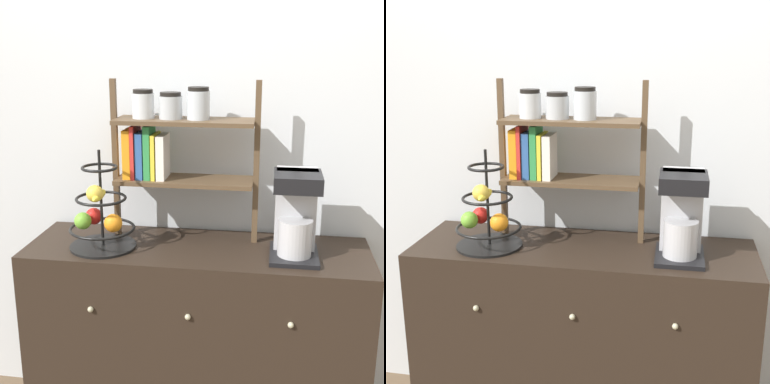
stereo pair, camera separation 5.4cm
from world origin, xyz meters
The scene contains 5 objects.
wall_back centered at (0.00, 0.51, 1.30)m, with size 7.00×0.05×2.60m, color silver.
sideboard centered at (0.00, 0.23, 0.46)m, with size 1.45×0.48×0.91m.
coffee_maker centered at (0.40, 0.21, 1.09)m, with size 0.19×0.25×0.35m.
fruit_stand centered at (-0.40, 0.16, 1.05)m, with size 0.28×0.28×0.42m.
shelf_hutch centered at (-0.14, 0.33, 1.35)m, with size 0.64×0.20×0.69m.
Camera 2 is at (0.37, -1.86, 1.75)m, focal length 50.00 mm.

